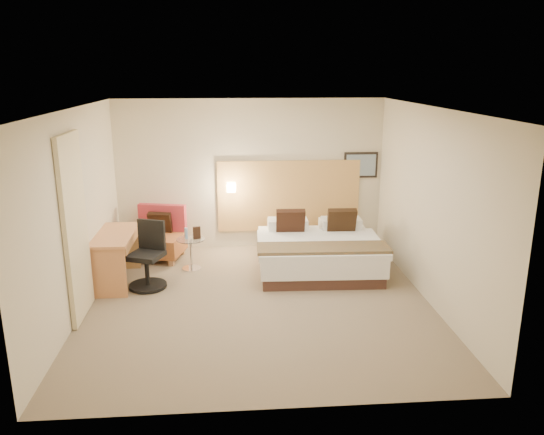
{
  "coord_description": "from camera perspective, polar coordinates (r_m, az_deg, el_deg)",
  "views": [
    {
      "loc": [
        -0.36,
        -6.94,
        3.17
      ],
      "look_at": [
        0.25,
        0.7,
        1.04
      ],
      "focal_mm": 35.0,
      "sensor_mm": 36.0,
      "label": 1
    }
  ],
  "objects": [
    {
      "name": "art_frame",
      "position": [
        9.86,
        9.52,
        5.59
      ],
      "size": [
        0.62,
        0.03,
        0.47
      ],
      "primitive_type": "cube",
      "color": "black",
      "rests_on": "wall_back"
    },
    {
      "name": "side_table",
      "position": [
        8.81,
        -8.69,
        -3.71
      ],
      "size": [
        0.54,
        0.54,
        0.52
      ],
      "color": "white",
      "rests_on": "floor"
    },
    {
      "name": "wall_left",
      "position": [
        7.46,
        -20.36,
        0.44
      ],
      "size": [
        0.02,
        5.0,
        2.7
      ],
      "primitive_type": "cube",
      "color": "beige",
      "rests_on": "floor"
    },
    {
      "name": "lamp_shade",
      "position": [
        9.51,
        -4.41,
        3.26
      ],
      "size": [
        0.15,
        0.15,
        0.15
      ],
      "primitive_type": "cube",
      "color": "#FFEDC6",
      "rests_on": "wall_back"
    },
    {
      "name": "menu_folder",
      "position": [
        8.7,
        -8.1,
        -1.64
      ],
      "size": [
        0.13,
        0.07,
        0.21
      ],
      "primitive_type": "cube",
      "rotation": [
        0.0,
        0.0,
        0.18
      ],
      "color": "black",
      "rests_on": "side_table"
    },
    {
      "name": "wall_right",
      "position": [
        7.69,
        16.71,
        1.19
      ],
      "size": [
        0.02,
        5.0,
        2.7
      ],
      "primitive_type": "cube",
      "color": "beige",
      "rests_on": "floor"
    },
    {
      "name": "desk_chair",
      "position": [
        8.19,
        -13.18,
        -4.55
      ],
      "size": [
        0.73,
        0.73,
        1.0
      ],
      "color": "black",
      "rests_on": "floor"
    },
    {
      "name": "lounge_chair",
      "position": [
        9.43,
        -12.09,
        -2.15
      ],
      "size": [
        0.99,
        0.91,
        0.9
      ],
      "color": "tan",
      "rests_on": "floor"
    },
    {
      "name": "desk",
      "position": [
        8.4,
        -16.4,
        -2.76
      ],
      "size": [
        0.58,
        1.26,
        0.79
      ],
      "color": "#D28552",
      "rests_on": "floor"
    },
    {
      "name": "wall_front",
      "position": [
        4.8,
        0.09,
        -6.74
      ],
      "size": [
        4.8,
        0.02,
        2.7
      ],
      "primitive_type": "cube",
      "color": "beige",
      "rests_on": "floor"
    },
    {
      "name": "lamp_arm",
      "position": [
        9.57,
        -4.41,
        3.33
      ],
      "size": [
        0.02,
        0.12,
        0.02
      ],
      "primitive_type": "cylinder",
      "rotation": [
        1.57,
        0.0,
        0.0
      ],
      "color": "silver",
      "rests_on": "wall_back"
    },
    {
      "name": "curtain",
      "position": [
        7.25,
        -20.4,
        -1.06
      ],
      "size": [
        0.06,
        0.9,
        2.42
      ],
      "primitive_type": "cube",
      "color": "beige",
      "rests_on": "wall_left"
    },
    {
      "name": "bottle_a",
      "position": [
        8.72,
        -9.21,
        -1.71
      ],
      "size": [
        0.07,
        0.07,
        0.19
      ],
      "primitive_type": "cylinder",
      "rotation": [
        0.0,
        0.0,
        0.18
      ],
      "color": "#97C0E9",
      "rests_on": "side_table"
    },
    {
      "name": "ceiling",
      "position": [
        6.96,
        -1.62,
        11.76
      ],
      "size": [
        4.8,
        5.0,
        0.02
      ],
      "primitive_type": "cube",
      "color": "silver",
      "rests_on": "floor"
    },
    {
      "name": "bed",
      "position": [
        8.76,
        4.91,
        -3.54
      ],
      "size": [
        2.03,
        1.97,
        0.96
      ],
      "color": "#422821",
      "rests_on": "floor"
    },
    {
      "name": "floor",
      "position": [
        7.64,
        -1.46,
        -9.05
      ],
      "size": [
        4.8,
        5.0,
        0.02
      ],
      "primitive_type": "cube",
      "color": "#806D56",
      "rests_on": "ground"
    },
    {
      "name": "wall_back",
      "position": [
        9.63,
        -2.35,
        4.65
      ],
      "size": [
        4.8,
        0.02,
        2.7
      ],
      "primitive_type": "cube",
      "color": "beige",
      "rests_on": "floor"
    },
    {
      "name": "headboard_panel",
      "position": [
        9.72,
        1.82,
        2.36
      ],
      "size": [
        2.6,
        0.04,
        1.3
      ],
      "primitive_type": "cube",
      "color": "tan",
      "rests_on": "wall_back"
    },
    {
      "name": "art_canvas",
      "position": [
        9.84,
        9.55,
        5.57
      ],
      "size": [
        0.54,
        0.01,
        0.39
      ],
      "primitive_type": "cube",
      "color": "gray",
      "rests_on": "wall_back"
    }
  ]
}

